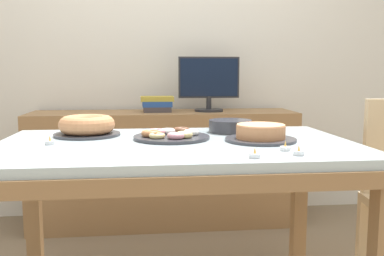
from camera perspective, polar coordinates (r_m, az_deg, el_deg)
The scene contains 13 objects.
wall_back at distance 3.26m, azimuth -4.13°, elevation 11.55°, with size 8.00×0.10×2.60m, color silver.
dining_table at distance 1.82m, azimuth -2.14°, elevation -4.84°, with size 1.52×0.94×0.77m.
sideboard at distance 3.03m, azimuth -3.75°, elevation -5.32°, with size 1.82×0.44×0.79m.
computer_monitor at distance 2.98m, azimuth 2.27°, elevation 5.86°, with size 0.42×0.20×0.38m.
book_stack at distance 2.96m, azimuth -4.69°, elevation 3.22°, with size 0.23×0.17×0.11m.
cake_chocolate_round at distance 1.84m, azimuth 9.14°, elevation -0.76°, with size 0.30×0.30×0.07m.
cake_golden_bundt at distance 2.03m, azimuth -13.83°, elevation 0.24°, with size 0.30×0.30×0.09m.
pastry_platter at distance 1.88m, azimuth -2.83°, elevation -1.00°, with size 0.33×0.33×0.04m.
plate_stack at distance 2.10m, azimuth 5.12°, elevation 0.27°, with size 0.21×0.21×0.06m.
tealight_near_front at distance 1.47m, azimuth 8.37°, elevation -3.59°, with size 0.04×0.04×0.04m.
tealight_right_edge at distance 1.82m, azimuth -18.41°, elevation -1.80°, with size 0.04×0.04×0.04m.
tealight_near_cakes at distance 1.63m, azimuth 12.33°, elevation -2.62°, with size 0.04×0.04×0.04m.
tealight_centre at distance 1.55m, azimuth 14.04°, elevation -3.19°, with size 0.04×0.04×0.04m.
Camera 1 is at (-0.13, -1.77, 1.06)m, focal length 40.00 mm.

